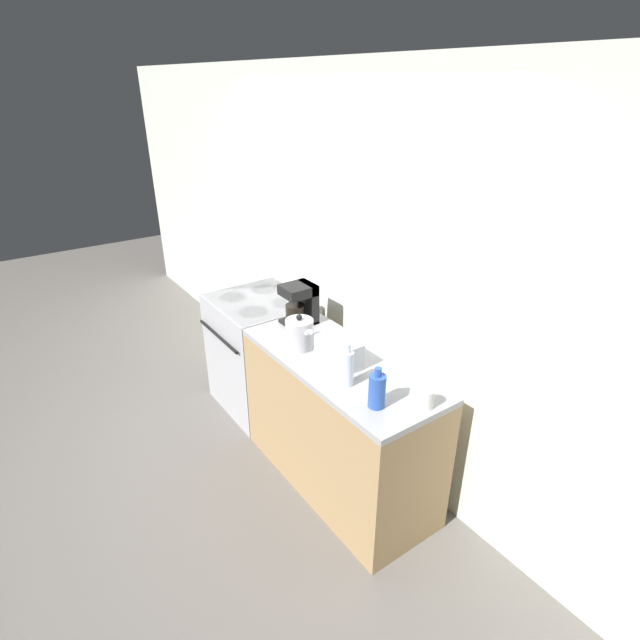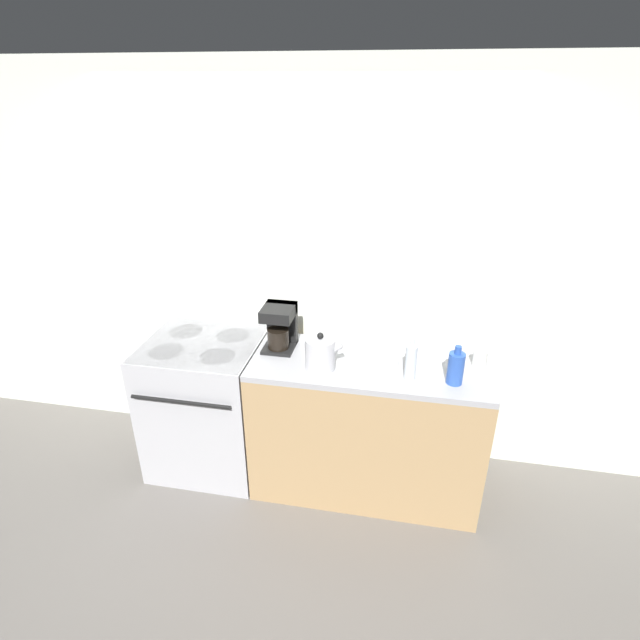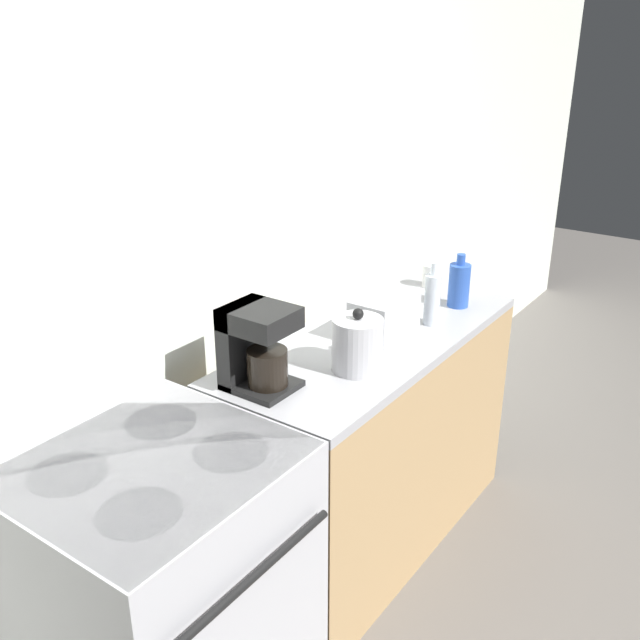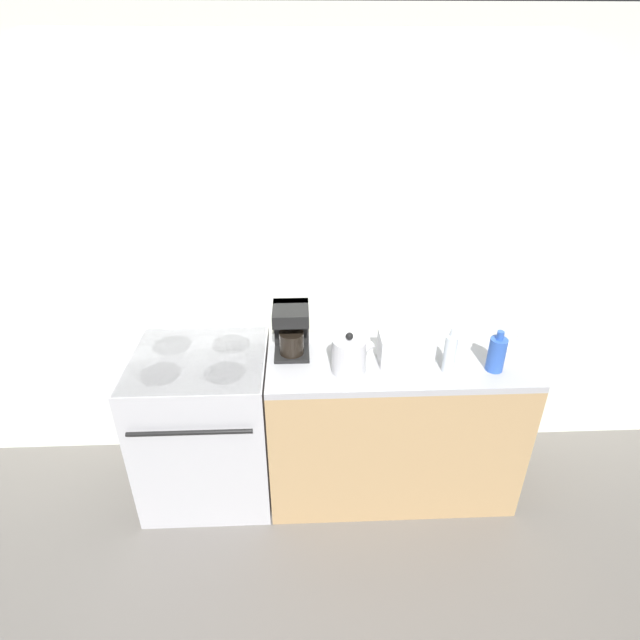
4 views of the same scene
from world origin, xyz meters
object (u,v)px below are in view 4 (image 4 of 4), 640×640
at_px(kettle, 349,355).
at_px(cup_white, 509,340).
at_px(stove, 207,423).
at_px(bottle_clear, 450,353).
at_px(toaster, 405,348).
at_px(coffee_maker, 291,327).
at_px(bottle_blue, 497,354).

relative_size(kettle, cup_white, 2.20).
bearing_deg(stove, bottle_clear, -7.30).
distance_m(stove, toaster, 1.24).
distance_m(coffee_maker, bottle_blue, 1.08).
relative_size(toaster, bottle_clear, 1.09).
relative_size(bottle_clear, bottle_blue, 1.12).
bearing_deg(bottle_blue, stove, 173.77).
distance_m(kettle, bottle_clear, 0.52).
height_order(bottle_clear, bottle_blue, bottle_clear).
xyz_separation_m(toaster, coffee_maker, (-0.60, 0.13, 0.07)).
height_order(kettle, coffee_maker, coffee_maker).
bearing_deg(stove, coffee_maker, 6.16).
height_order(coffee_maker, bottle_clear, coffee_maker).
relative_size(toaster, bottle_blue, 1.22).
distance_m(stove, bottle_clear, 1.45).
relative_size(bottle_clear, cup_white, 2.48).
bearing_deg(cup_white, coffee_maker, 179.04).
bearing_deg(bottle_blue, cup_white, 53.48).
xyz_separation_m(bottle_blue, cup_white, (0.15, 0.21, -0.04)).
height_order(kettle, bottle_clear, bottle_clear).
distance_m(bottle_clear, cup_white, 0.45).
bearing_deg(kettle, coffee_maker, 145.26).
height_order(stove, bottle_blue, bottle_blue).
bearing_deg(kettle, toaster, 13.86).
bearing_deg(coffee_maker, bottle_blue, -12.12).
bearing_deg(coffee_maker, bottle_clear, -15.50).
relative_size(coffee_maker, bottle_clear, 1.10).
bearing_deg(cup_white, bottle_clear, -152.70).
bearing_deg(toaster, bottle_blue, -12.06).
relative_size(toaster, coffee_maker, 0.99).
xyz_separation_m(stove, toaster, (1.12, -0.07, 0.54)).
xyz_separation_m(kettle, bottle_blue, (0.76, -0.02, -0.00)).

